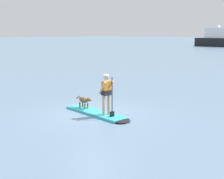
{
  "coord_description": "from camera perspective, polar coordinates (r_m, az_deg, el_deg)",
  "views": [
    {
      "loc": [
        9.07,
        -8.66,
        3.35
      ],
      "look_at": [
        0.0,
        1.0,
        0.9
      ],
      "focal_mm": 49.69,
      "sensor_mm": 36.0,
      "label": 1
    }
  ],
  "objects": [
    {
      "name": "ground_plane",
      "position": [
        12.98,
        -3.03,
        -4.5
      ],
      "size": [
        400.0,
        400.0,
        0.0
      ],
      "primitive_type": "plane",
      "color": "slate"
    },
    {
      "name": "person_paddler",
      "position": [
        12.22,
        -1.03,
        -0.35
      ],
      "size": [
        0.63,
        0.51,
        1.65
      ],
      "color": "tan",
      "rests_on": "paddleboard"
    },
    {
      "name": "dog",
      "position": [
        13.48,
        -5.12,
        -1.99
      ],
      "size": [
        1.07,
        0.27,
        0.53
      ],
      "color": "brown",
      "rests_on": "paddleboard"
    },
    {
      "name": "moored_boat_far_port",
      "position": [
        78.5,
        19.33,
        8.63
      ],
      "size": [
        13.2,
        5.14,
        5.0
      ],
      "color": "black",
      "rests_on": "ground_plane"
    },
    {
      "name": "paddleboard",
      "position": [
        12.8,
        -2.4,
        -4.48
      ],
      "size": [
        3.54,
        1.06,
        0.1
      ],
      "color": "#33B2BF",
      "rests_on": "ground_plane"
    }
  ]
}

